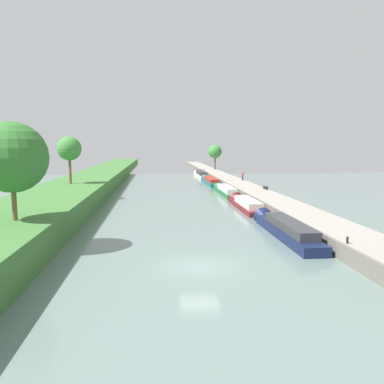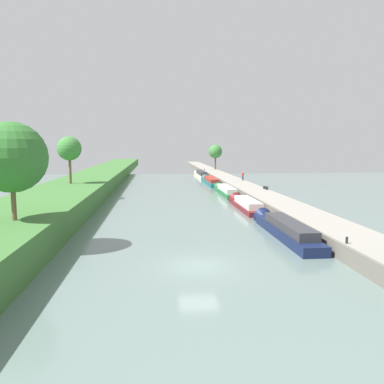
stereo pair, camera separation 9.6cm
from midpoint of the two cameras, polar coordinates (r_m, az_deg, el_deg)
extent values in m
plane|color=slate|center=(25.06, 0.98, -10.90)|extent=(160.00, 160.00, 0.00)
cube|color=gray|center=(28.73, 25.61, -8.08)|extent=(4.36, 260.00, 1.14)
cube|color=#6B665B|center=(27.62, 21.46, -8.41)|extent=(0.25, 260.00, 1.19)
cube|color=#141E42|center=(33.36, 13.85, -5.90)|extent=(1.99, 12.44, 0.77)
cube|color=#333338|center=(32.63, 14.25, -4.85)|extent=(1.64, 8.71, 0.72)
cone|color=#141E42|center=(39.72, 10.61, -3.76)|extent=(1.90, 1.20, 1.90)
cube|color=maroon|center=(46.81, 8.09, -2.23)|extent=(2.05, 10.97, 0.56)
cube|color=silver|center=(46.19, 8.27, -1.53)|extent=(1.68, 7.68, 0.75)
cone|color=maroon|center=(52.70, 6.55, -1.18)|extent=(1.95, 1.23, 1.95)
cube|color=#1E6033|center=(60.67, 5.03, -0.06)|extent=(1.85, 12.44, 0.62)
cube|color=silver|center=(59.98, 5.15, 0.50)|extent=(1.52, 8.71, 0.72)
cone|color=#1E6033|center=(67.30, 3.99, 0.64)|extent=(1.76, 1.11, 1.76)
cube|color=#195B60|center=(76.88, 2.73, 1.46)|extent=(2.01, 14.93, 0.70)
cube|color=maroon|center=(76.08, 2.82, 1.92)|extent=(1.65, 10.45, 0.67)
cone|color=#195B60|center=(84.84, 1.96, 1.98)|extent=(1.91, 1.20, 1.91)
cube|color=beige|center=(93.24, 1.29, 2.44)|extent=(1.81, 15.42, 0.73)
cube|color=#333338|center=(92.41, 1.34, 2.89)|extent=(1.49, 10.79, 0.86)
cone|color=beige|center=(101.41, 0.74, 2.80)|extent=(1.72, 1.09, 1.72)
cylinder|color=brown|center=(105.40, 3.40, 4.42)|extent=(0.39, 0.39, 3.86)
sphere|color=#3D7F38|center=(105.32, 3.42, 6.01)|extent=(3.68, 3.68, 3.68)
cylinder|color=brown|center=(55.72, -17.70, 3.21)|extent=(0.37, 0.37, 3.93)
sphere|color=#3D7F38|center=(55.63, -17.81, 6.17)|extent=(3.30, 3.30, 3.30)
cylinder|color=brown|center=(29.76, -24.98, -0.91)|extent=(0.34, 0.34, 3.09)
sphere|color=#33702D|center=(29.53, -25.27, 4.68)|extent=(4.95, 4.95, 4.95)
cylinder|color=#282D42|center=(72.74, 7.48, 2.04)|extent=(0.26, 0.26, 0.82)
cylinder|color=#B22D28|center=(72.68, 7.49, 2.61)|extent=(0.34, 0.34, 0.62)
sphere|color=tan|center=(72.65, 7.49, 2.94)|extent=(0.22, 0.22, 0.22)
cylinder|color=black|center=(27.94, 21.98, -6.64)|extent=(0.16, 0.16, 0.45)
cylinder|color=black|center=(101.72, 1.77, 3.37)|extent=(0.16, 0.16, 0.45)
cube|color=#333338|center=(57.98, 10.97, 0.54)|extent=(0.40, 0.08, 0.41)
cube|color=#333338|center=(59.13, 10.64, 0.67)|extent=(0.40, 0.08, 0.41)
cube|color=#38383D|center=(58.53, 10.81, 0.83)|extent=(0.44, 1.50, 0.06)
camera|label=1|loc=(0.05, -90.05, -0.01)|focal=35.94mm
camera|label=2|loc=(0.05, 89.95, 0.01)|focal=35.94mm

